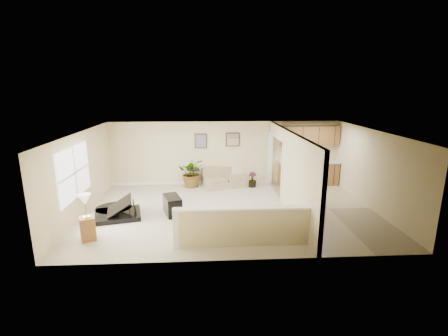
{
  "coord_description": "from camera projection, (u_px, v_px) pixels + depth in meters",
  "views": [
    {
      "loc": [
        -0.75,
        -9.56,
        3.79
      ],
      "look_at": [
        -0.19,
        0.4,
        1.3
      ],
      "focal_mm": 26.0,
      "sensor_mm": 36.0,
      "label": 1
    }
  ],
  "objects": [
    {
      "name": "piano",
      "position": [
        117.0,
        199.0,
        9.73
      ],
      "size": [
        1.74,
        1.75,
        1.24
      ],
      "rotation": [
        0.0,
        0.0,
        0.23
      ],
      "color": "black",
      "rests_on": "floor"
    },
    {
      "name": "left_window",
      "position": [
        74.0,
        173.0,
        9.14
      ],
      "size": [
        0.05,
        2.15,
        1.45
      ],
      "primitive_type": "cube",
      "color": "white",
      "rests_on": "left_wall"
    },
    {
      "name": "palm_plant",
      "position": [
        192.0,
        173.0,
        12.58
      ],
      "size": [
        1.04,
        0.9,
        1.14
      ],
      "color": "black",
      "rests_on": "floor"
    },
    {
      "name": "pony_half_wall",
      "position": [
        241.0,
        226.0,
        7.87
      ],
      "size": [
        3.42,
        0.22,
        1.0
      ],
      "color": "beige",
      "rests_on": "floor"
    },
    {
      "name": "wall_mirror",
      "position": [
        233.0,
        139.0,
        12.68
      ],
      "size": [
        0.55,
        0.04,
        0.55
      ],
      "color": "#3C2B15",
      "rests_on": "back_wall"
    },
    {
      "name": "lamp_stand",
      "position": [
        87.0,
        221.0,
        8.17
      ],
      "size": [
        0.47,
        0.47,
        1.22
      ],
      "color": "olive",
      "rests_on": "floor"
    },
    {
      "name": "kitchen_cabinets",
      "position": [
        306.0,
        163.0,
        12.83
      ],
      "size": [
        2.36,
        0.65,
        2.33
      ],
      "color": "olive",
      "rests_on": "floor"
    },
    {
      "name": "ceiling",
      "position": [
        231.0,
        132.0,
        9.62
      ],
      "size": [
        9.0,
        6.0,
        0.04
      ],
      "primitive_type": "cube",
      "color": "white",
      "rests_on": "back_wall"
    },
    {
      "name": "small_plant",
      "position": [
        252.0,
        181.0,
        12.63
      ],
      "size": [
        0.35,
        0.35,
        0.59
      ],
      "color": "black",
      "rests_on": "floor"
    },
    {
      "name": "wall_art_left",
      "position": [
        201.0,
        141.0,
        12.62
      ],
      "size": [
        0.48,
        0.04,
        0.58
      ],
      "color": "#3C2B15",
      "rests_on": "back_wall"
    },
    {
      "name": "floor",
      "position": [
        231.0,
        211.0,
        10.22
      ],
      "size": [
        9.0,
        9.0,
        0.0
      ],
      "primitive_type": "plane",
      "color": "#C2B597",
      "rests_on": "ground"
    },
    {
      "name": "kitchen_vinyl",
      "position": [
        328.0,
        209.0,
        10.39
      ],
      "size": [
        2.7,
        6.0,
        0.01
      ],
      "primitive_type": "cube",
      "color": "tan",
      "rests_on": "floor"
    },
    {
      "name": "front_wall",
      "position": [
        242.0,
        208.0,
        7.01
      ],
      "size": [
        9.0,
        0.04,
        2.5
      ],
      "primitive_type": "cube",
      "color": "beige",
      "rests_on": "floor"
    },
    {
      "name": "accent_table",
      "position": [
        193.0,
        175.0,
        12.61
      ],
      "size": [
        0.49,
        0.49,
        0.71
      ],
      "color": "black",
      "rests_on": "floor"
    },
    {
      "name": "interior_partition",
      "position": [
        287.0,
        171.0,
        10.27
      ],
      "size": [
        0.18,
        5.99,
        2.5
      ],
      "color": "beige",
      "rests_on": "floor"
    },
    {
      "name": "left_wall",
      "position": [
        81.0,
        175.0,
        9.67
      ],
      "size": [
        0.04,
        6.0,
        2.5
      ],
      "primitive_type": "cube",
      "color": "beige",
      "rests_on": "floor"
    },
    {
      "name": "back_wall",
      "position": [
        225.0,
        153.0,
        12.82
      ],
      "size": [
        9.0,
        0.04,
        2.5
      ],
      "primitive_type": "cube",
      "color": "beige",
      "rests_on": "floor"
    },
    {
      "name": "piano_bench",
      "position": [
        172.0,
        205.0,
        9.9
      ],
      "size": [
        0.67,
        0.94,
        0.57
      ],
      "primitive_type": "cube",
      "rotation": [
        0.0,
        0.0,
        0.31
      ],
      "color": "black",
      "rests_on": "floor"
    },
    {
      "name": "right_wall",
      "position": [
        374.0,
        170.0,
        10.17
      ],
      "size": [
        0.04,
        6.0,
        2.5
      ],
      "primitive_type": "cube",
      "color": "beige",
      "rests_on": "floor"
    },
    {
      "name": "loveseat",
      "position": [
        225.0,
        177.0,
        12.75
      ],
      "size": [
        1.92,
        1.41,
        0.94
      ],
      "rotation": [
        0.0,
        0.0,
        0.31
      ],
      "color": "tan",
      "rests_on": "floor"
    }
  ]
}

